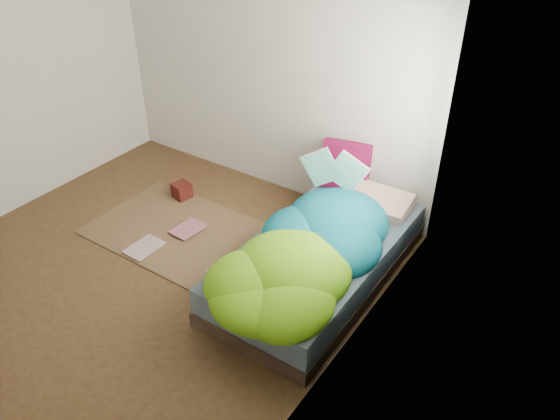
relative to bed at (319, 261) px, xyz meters
The scene contains 12 objects.
ground 1.43m from the bed, 149.45° to the right, with size 3.50×3.50×0.00m, color #452B1A.
room_walls 2.02m from the bed, 149.42° to the right, with size 3.54×3.54×2.62m.
bed is the anchor object (origin of this frame).
duvet 0.41m from the bed, 90.00° to the right, with size 0.96×1.84×0.34m, color #076571, non-canonical shape.
rug 1.39m from the bed, behind, with size 1.60×1.10×0.01m, color brown.
pillow_floral 0.78m from the bed, 77.80° to the left, with size 0.55×0.34×0.12m, color beige.
pillow_magenta 1.01m from the bed, 106.42° to the left, with size 0.43×0.13×0.43m, color #4A0429.
open_book 0.84m from the bed, 109.42° to the left, with size 0.46×0.10×0.28m, color green, non-canonical shape.
wooden_box 1.77m from the bed, behind, with size 0.16×0.16×0.16m, color #3C0E0D.
floor_book_a 1.66m from the bed, 160.94° to the right, with size 0.24×0.32×0.02m, color beige.
floor_book_b 1.44m from the bed, behind, with size 0.23×0.30×0.03m, color #CC7682.
floor_book_c 0.90m from the bed, 140.86° to the right, with size 0.20×0.28×0.02m, color tan.
Camera 1 is at (2.88, -2.29, 2.94)m, focal length 35.00 mm.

